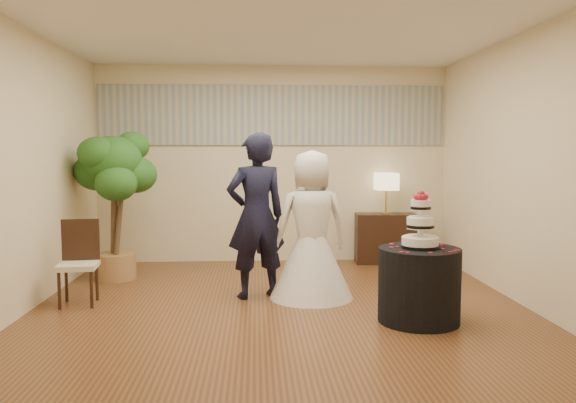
{
  "coord_description": "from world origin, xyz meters",
  "views": [
    {
      "loc": [
        -0.24,
        -5.57,
        1.58
      ],
      "look_at": [
        0.1,
        0.4,
        1.05
      ],
      "focal_mm": 35.0,
      "sensor_mm": 36.0,
      "label": 1
    }
  ],
  "objects": [
    {
      "name": "floor",
      "position": [
        0.0,
        0.0,
        0.0
      ],
      "size": [
        5.0,
        5.0,
        0.0
      ],
      "primitive_type": "cube",
      "color": "brown",
      "rests_on": "ground"
    },
    {
      "name": "ceiling",
      "position": [
        0.0,
        0.0,
        2.8
      ],
      "size": [
        5.0,
        5.0,
        0.0
      ],
      "primitive_type": "cube",
      "color": "white",
      "rests_on": "wall_back"
    },
    {
      "name": "wall_back",
      "position": [
        0.0,
        2.5,
        1.4
      ],
      "size": [
        5.0,
        0.06,
        2.8
      ],
      "primitive_type": "cube",
      "color": "beige",
      "rests_on": "ground"
    },
    {
      "name": "wall_front",
      "position": [
        0.0,
        -2.5,
        1.4
      ],
      "size": [
        5.0,
        0.06,
        2.8
      ],
      "primitive_type": "cube",
      "color": "beige",
      "rests_on": "ground"
    },
    {
      "name": "wall_left",
      "position": [
        -2.5,
        0.0,
        1.4
      ],
      "size": [
        0.06,
        5.0,
        2.8
      ],
      "primitive_type": "cube",
      "color": "beige",
      "rests_on": "ground"
    },
    {
      "name": "wall_right",
      "position": [
        2.5,
        0.0,
        1.4
      ],
      "size": [
        0.06,
        5.0,
        2.8
      ],
      "primitive_type": "cube",
      "color": "beige",
      "rests_on": "ground"
    },
    {
      "name": "mural_border",
      "position": [
        0.0,
        2.48,
        2.1
      ],
      "size": [
        4.9,
        0.02,
        0.85
      ],
      "primitive_type": "cube",
      "color": "#9C9E94",
      "rests_on": "wall_back"
    },
    {
      "name": "groom",
      "position": [
        -0.24,
        0.44,
        0.89
      ],
      "size": [
        0.75,
        0.61,
        1.78
      ],
      "primitive_type": "imported",
      "rotation": [
        0.0,
        0.0,
        3.45
      ],
      "color": "black",
      "rests_on": "floor"
    },
    {
      "name": "bride",
      "position": [
        0.35,
        0.4,
        0.8
      ],
      "size": [
        1.05,
        1.05,
        1.6
      ],
      "primitive_type": "imported",
      "rotation": [
        0.0,
        0.0,
        3.31
      ],
      "color": "white",
      "rests_on": "floor"
    },
    {
      "name": "cake_table",
      "position": [
        1.27,
        -0.53,
        0.35
      ],
      "size": [
        0.9,
        0.9,
        0.69
      ],
      "primitive_type": "cylinder",
      "rotation": [
        0.0,
        0.0,
        0.23
      ],
      "color": "black",
      "rests_on": "floor"
    },
    {
      "name": "wedding_cake",
      "position": [
        1.27,
        -0.53,
        0.96
      ],
      "size": [
        0.34,
        0.34,
        0.53
      ],
      "primitive_type": null,
      "color": "white",
      "rests_on": "cake_table"
    },
    {
      "name": "console",
      "position": [
        1.6,
        2.25,
        0.35
      ],
      "size": [
        0.87,
        0.43,
        0.7
      ],
      "primitive_type": "cube",
      "rotation": [
        0.0,
        0.0,
        -0.06
      ],
      "color": "black",
      "rests_on": "floor"
    },
    {
      "name": "table_lamp",
      "position": [
        1.6,
        2.25,
        0.99
      ],
      "size": [
        0.3,
        0.3,
        0.58
      ],
      "primitive_type": null,
      "color": "beige",
      "rests_on": "console"
    },
    {
      "name": "ficus_tree",
      "position": [
        -1.99,
        1.42,
        0.94
      ],
      "size": [
        1.25,
        1.25,
        1.88
      ],
      "primitive_type": null,
      "rotation": [
        0.0,
        0.0,
        0.95
      ],
      "color": "#285E1D",
      "rests_on": "floor"
    },
    {
      "name": "side_chair",
      "position": [
        -2.08,
        0.23,
        0.44
      ],
      "size": [
        0.44,
        0.46,
        0.87
      ],
      "primitive_type": null,
      "rotation": [
        0.0,
        0.0,
        0.1
      ],
      "color": "black",
      "rests_on": "floor"
    }
  ]
}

